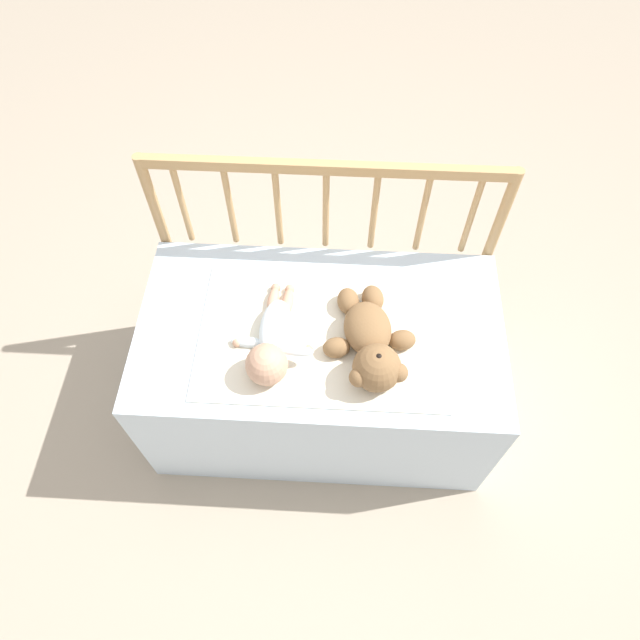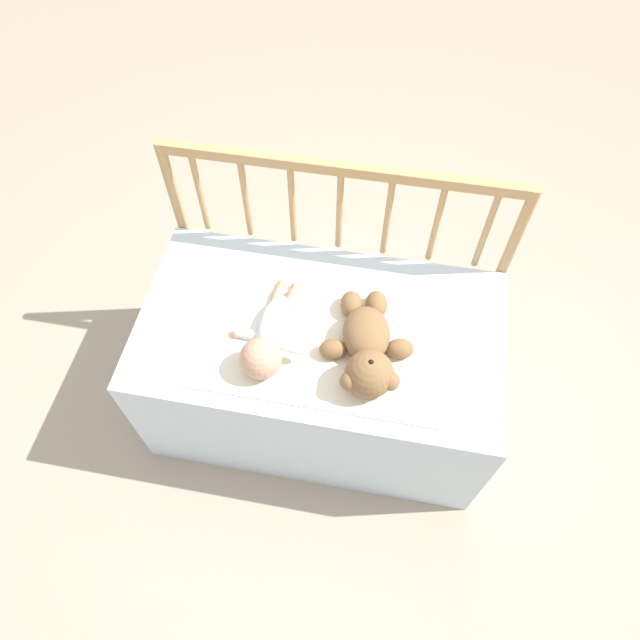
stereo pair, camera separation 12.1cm
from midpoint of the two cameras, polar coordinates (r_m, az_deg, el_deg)
name	(u,v)px [view 2 (the right image)]	position (r m, az deg, el deg)	size (l,w,h in m)	color
ground_plane	(320,401)	(2.33, 1.54, -8.19)	(12.00, 12.00, 0.00)	tan
crib_mattress	(320,369)	(2.08, 1.72, -4.97)	(1.19, 0.66, 0.56)	silver
crib_rail	(339,228)	(1.98, 3.67, 9.11)	(1.19, 0.04, 0.93)	tan
blanket	(322,335)	(1.82, 2.09, -1.65)	(0.79, 0.51, 0.01)	silver
teddy_bear	(367,349)	(1.74, 6.75, -2.97)	(0.30, 0.40, 0.15)	olive
baby	(269,338)	(1.76, -3.20, -1.96)	(0.27, 0.40, 0.13)	white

